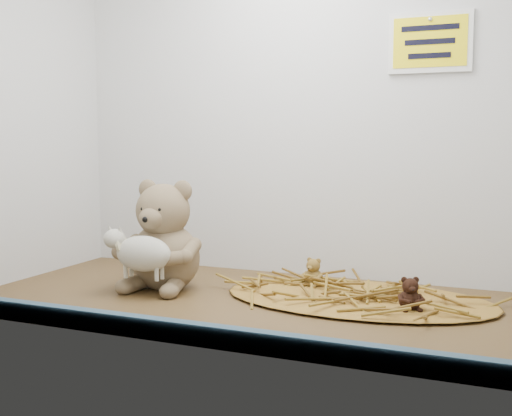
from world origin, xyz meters
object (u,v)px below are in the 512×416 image
at_px(main_teddy, 165,234).
at_px(mini_teddy_tan, 314,271).
at_px(toy_lamb, 143,254).
at_px(mini_teddy_brown, 410,292).

height_order(main_teddy, mini_teddy_tan, main_teddy).
relative_size(toy_lamb, mini_teddy_brown, 2.60).
distance_m(toy_lamb, mini_teddy_tan, 0.38).
bearing_deg(toy_lamb, mini_teddy_brown, 8.29).
distance_m(main_teddy, mini_teddy_brown, 0.55).
xyz_separation_m(main_teddy, mini_teddy_tan, (0.32, 0.11, -0.08)).
bearing_deg(main_teddy, toy_lamb, -91.73).
bearing_deg(mini_teddy_brown, mini_teddy_tan, 127.34).
xyz_separation_m(main_teddy, mini_teddy_brown, (0.55, -0.01, -0.08)).
bearing_deg(mini_teddy_tan, mini_teddy_brown, -14.51).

